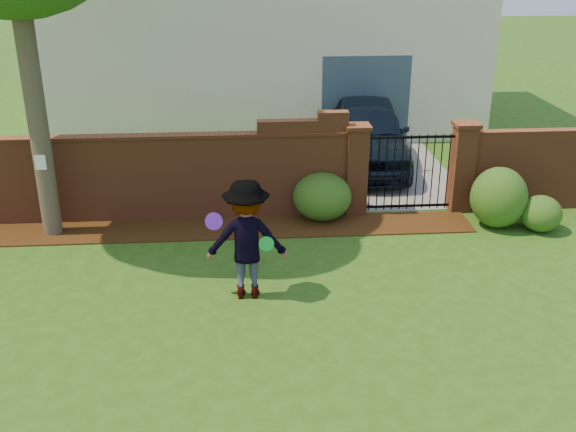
{
  "coord_description": "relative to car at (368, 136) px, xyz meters",
  "views": [
    {
      "loc": [
        0.04,
        -8.89,
        5.34
      ],
      "look_at": [
        0.81,
        1.4,
        1.05
      ],
      "focal_mm": 42.18,
      "sensor_mm": 36.0,
      "label": 1
    }
  ],
  "objects": [
    {
      "name": "pillar_right",
      "position": [
        1.42,
        -2.88,
        0.14
      ],
      "size": [
        0.5,
        0.5,
        1.88
      ],
      "color": "brown",
      "rests_on": "ground"
    },
    {
      "name": "man",
      "position": [
        -3.07,
        -6.24,
        0.15
      ],
      "size": [
        1.29,
        0.78,
        1.95
      ],
      "primitive_type": "imported",
      "rotation": [
        0.0,
        0.0,
        3.1
      ],
      "color": "gray",
      "rests_on": "ground"
    },
    {
      "name": "shrub_left",
      "position": [
        -1.5,
        -3.15,
        -0.34
      ],
      "size": [
        1.18,
        1.18,
        0.97
      ],
      "primitive_type": "ellipsoid",
      "color": "#1F4E17",
      "rests_on": "ground"
    },
    {
      "name": "shrub_middle",
      "position": [
        1.9,
        -3.78,
        -0.21
      ],
      "size": [
        1.1,
        1.1,
        1.21
      ],
      "primitive_type": "ellipsoid",
      "color": "#1F4E17",
      "rests_on": "ground"
    },
    {
      "name": "ground",
      "position": [
        -3.18,
        -6.88,
        -0.82
      ],
      "size": [
        80.0,
        80.0,
        0.01
      ],
      "primitive_type": "cube",
      "color": "#2A5214",
      "rests_on": "ground"
    },
    {
      "name": "paper_notice",
      "position": [
        -6.78,
        -3.67,
        0.68
      ],
      "size": [
        0.2,
        0.01,
        0.28
      ],
      "primitive_type": "cube",
      "color": "white",
      "rests_on": "tree"
    },
    {
      "name": "brick_wall_return",
      "position": [
        3.42,
        -2.88,
        0.03
      ],
      "size": [
        4.0,
        0.25,
        1.7
      ],
      "primitive_type": "cube",
      "color": "brown",
      "rests_on": "ground"
    },
    {
      "name": "shrub_right",
      "position": [
        2.67,
        -4.06,
        -0.47
      ],
      "size": [
        0.8,
        0.8,
        0.71
      ],
      "primitive_type": "ellipsoid",
      "color": "#1F4E17",
      "rests_on": "ground"
    },
    {
      "name": "frisbee_green",
      "position": [
        -2.76,
        -6.39,
        0.16
      ],
      "size": [
        0.24,
        0.1,
        0.24
      ],
      "primitive_type": "cylinder",
      "rotation": [
        1.43,
        0.0,
        -0.18
      ],
      "color": "green",
      "rests_on": "man"
    },
    {
      "name": "brick_wall",
      "position": [
        -5.19,
        -2.88,
        0.11
      ],
      "size": [
        8.7,
        0.31,
        2.16
      ],
      "color": "brown",
      "rests_on": "ground"
    },
    {
      "name": "iron_gate",
      "position": [
        0.32,
        -2.88,
        0.03
      ],
      "size": [
        1.78,
        0.03,
        1.6
      ],
      "color": "black",
      "rests_on": "ground"
    },
    {
      "name": "house",
      "position": [
        -2.17,
        5.12,
        2.34
      ],
      "size": [
        12.4,
        6.4,
        6.3
      ],
      "color": "#F1E6CA",
      "rests_on": "ground"
    },
    {
      "name": "car",
      "position": [
        0.0,
        0.0,
        0.0
      ],
      "size": [
        2.48,
        5.0,
        1.64
      ],
      "primitive_type": "imported",
      "rotation": [
        0.0,
        0.0,
        -0.12
      ],
      "color": "black",
      "rests_on": "ground"
    },
    {
      "name": "frisbee_purple",
      "position": [
        -3.56,
        -6.25,
        0.5
      ],
      "size": [
        0.28,
        0.09,
        0.27
      ],
      "primitive_type": "cylinder",
      "rotation": [
        1.36,
        0.0,
        -0.05
      ],
      "color": "#621EBF",
      "rests_on": "man"
    },
    {
      "name": "mulch_bed",
      "position": [
        -4.13,
        -3.54,
        -0.8
      ],
      "size": [
        11.1,
        1.08,
        0.03
      ],
      "primitive_type": "cube",
      "color": "#321B09",
      "rests_on": "ground"
    },
    {
      "name": "pillar_left",
      "position": [
        -0.78,
        -2.88,
        0.14
      ],
      "size": [
        0.5,
        0.5,
        1.88
      ],
      "color": "brown",
      "rests_on": "ground"
    },
    {
      "name": "driveway",
      "position": [
        0.32,
        1.12,
        -0.81
      ],
      "size": [
        3.2,
        8.0,
        0.01
      ],
      "primitive_type": "cube",
      "color": "gray",
      "rests_on": "ground"
    }
  ]
}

